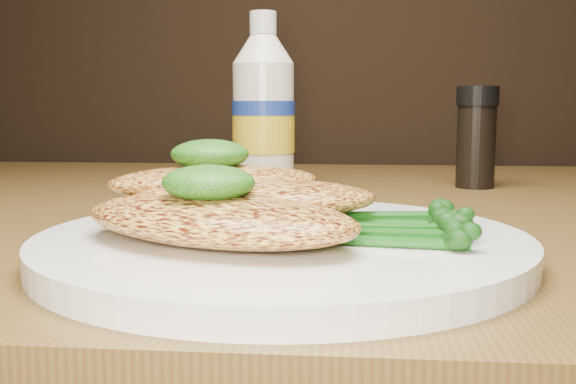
{
  "coord_description": "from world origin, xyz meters",
  "views": [
    {
      "loc": [
        0.02,
        0.41,
        0.84
      ],
      "look_at": [
        -0.02,
        0.83,
        0.79
      ],
      "focal_mm": 42.21,
      "sensor_mm": 36.0,
      "label": 1
    }
  ],
  "objects": [
    {
      "name": "plate",
      "position": [
        -0.02,
        0.81,
        0.76
      ],
      "size": [
        0.3,
        0.3,
        0.02
      ],
      "primitive_type": "cylinder",
      "color": "white",
      "rests_on": "dining_table"
    },
    {
      "name": "chicken_front",
      "position": [
        -0.06,
        0.78,
        0.78
      ],
      "size": [
        0.2,
        0.15,
        0.03
      ],
      "primitive_type": "ellipsoid",
      "rotation": [
        0.0,
        0.0,
        -0.41
      ],
      "color": "#F1BB4C",
      "rests_on": "plate"
    },
    {
      "name": "chicken_mid",
      "position": [
        -0.04,
        0.81,
        0.79
      ],
      "size": [
        0.16,
        0.1,
        0.02
      ],
      "primitive_type": "ellipsoid",
      "rotation": [
        0.0,
        0.0,
        0.13
      ],
      "color": "#F1BB4C",
      "rests_on": "plate"
    },
    {
      "name": "chicken_back",
      "position": [
        -0.07,
        0.84,
        0.79
      ],
      "size": [
        0.16,
        0.12,
        0.02
      ],
      "primitive_type": "ellipsoid",
      "rotation": [
        0.0,
        0.0,
        0.39
      ],
      "color": "#F1BB4C",
      "rests_on": "plate"
    },
    {
      "name": "pesto_front",
      "position": [
        -0.06,
        0.78,
        0.8
      ],
      "size": [
        0.07,
        0.06,
        0.02
      ],
      "primitive_type": "ellipsoid",
      "rotation": [
        0.0,
        0.0,
        -0.33
      ],
      "color": "#0A3708",
      "rests_on": "chicken_front"
    },
    {
      "name": "pesto_back",
      "position": [
        -0.07,
        0.85,
        0.81
      ],
      "size": [
        0.07,
        0.06,
        0.02
      ],
      "primitive_type": "ellipsoid",
      "rotation": [
        0.0,
        0.0,
        -0.34
      ],
      "color": "#0A3708",
      "rests_on": "chicken_back"
    },
    {
      "name": "broccolini_bundle",
      "position": [
        0.03,
        0.8,
        0.78
      ],
      "size": [
        0.15,
        0.12,
        0.02
      ],
      "primitive_type": null,
      "rotation": [
        0.0,
        0.0,
        0.04
      ],
      "color": "#145212",
      "rests_on": "plate"
    },
    {
      "name": "mayo_bottle",
      "position": [
        -0.08,
        1.13,
        0.85
      ],
      "size": [
        0.08,
        0.08,
        0.19
      ],
      "primitive_type": null,
      "rotation": [
        0.0,
        0.0,
        -0.14
      ],
      "color": "#EEE6C9",
      "rests_on": "dining_table"
    },
    {
      "name": "pepper_grinder",
      "position": [
        0.16,
        1.18,
        0.81
      ],
      "size": [
        0.05,
        0.05,
        0.11
      ],
      "primitive_type": null,
      "rotation": [
        0.0,
        0.0,
        0.18
      ],
      "color": "black",
      "rests_on": "dining_table"
    }
  ]
}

